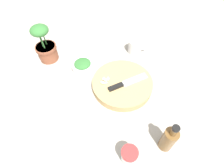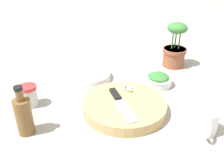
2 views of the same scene
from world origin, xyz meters
name	(u,v)px [view 2 (image 2 of 2)]	position (x,y,z in m)	size (l,w,h in m)	color
ground_plane	(107,98)	(0.00, 0.00, 0.00)	(5.00, 5.00, 0.00)	#B2ADA3
cutting_board	(125,106)	(0.07, -0.08, 0.02)	(0.29, 0.29, 0.04)	tan
chef_knife	(120,102)	(0.05, -0.09, 0.04)	(0.11, 0.20, 0.01)	black
garlic_cloves	(127,88)	(0.08, 0.00, 0.04)	(0.05, 0.05, 0.01)	#EDE4CD
herb_bowl	(158,79)	(0.20, 0.12, 0.02)	(0.12, 0.12, 0.05)	white
spice_jar	(29,96)	(-0.28, -0.07, 0.04)	(0.06, 0.06, 0.08)	silver
coffee_mug	(205,122)	(0.32, -0.18, 0.04)	(0.08, 0.11, 0.08)	white
plate_stack	(88,76)	(-0.10, 0.15, 0.01)	(0.21, 0.21, 0.03)	white
oil_bottle	(24,115)	(-0.24, -0.22, 0.07)	(0.05, 0.05, 0.17)	brown
potted_herb	(175,49)	(0.30, 0.31, 0.09)	(0.11, 0.11, 0.21)	#935138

